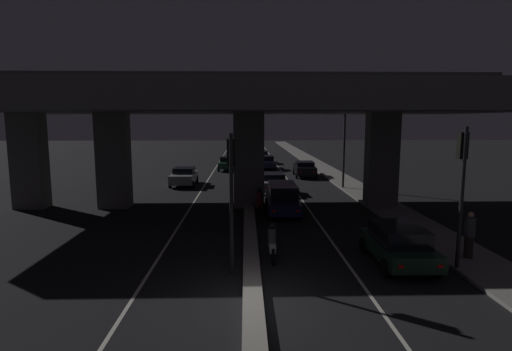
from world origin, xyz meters
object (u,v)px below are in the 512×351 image
car_dark_green_second_oncoming (228,163)px  pedestrian_on_sidewalk (469,235)px  car_dark_blue_second (282,198)px  car_black_fourth (305,169)px  car_silver_lead_oncoming (184,176)px  car_dark_blue_fifth (266,162)px  street_lamp (341,133)px  traffic_light_right_of_median (462,174)px  car_white_sixth (262,157)px  traffic_light_left_of_median (231,179)px  car_dark_green_lead (398,243)px  motorcycle_white_filtering_near (272,244)px  car_silver_third (273,182)px  motorcycle_red_filtering_mid (259,202)px

car_dark_green_second_oncoming → pedestrian_on_sidewalk: pedestrian_on_sidewalk is taller
car_dark_blue_second → car_black_fourth: car_dark_blue_second is taller
car_dark_blue_second → car_silver_lead_oncoming: bearing=35.6°
car_dark_blue_fifth → car_dark_green_second_oncoming: size_ratio=0.94×
street_lamp → traffic_light_right_of_median: bearing=-89.4°
car_white_sixth → car_silver_lead_oncoming: bearing=159.6°
traffic_light_left_of_median → car_dark_blue_second: size_ratio=1.10×
car_dark_green_lead → car_white_sixth: bearing=6.1°
motorcycle_white_filtering_near → pedestrian_on_sidewalk: (7.65, -0.39, 0.42)m
car_dark_green_lead → car_dark_blue_second: car_dark_blue_second is taller
traffic_light_left_of_median → pedestrian_on_sidewalk: 9.54m
car_silver_lead_oncoming → motorcycle_white_filtering_near: bearing=19.2°
car_silver_third → car_black_fourth: car_black_fourth is taller
car_dark_blue_fifth → car_silver_lead_oncoming: bearing=144.7°
motorcycle_white_filtering_near → pedestrian_on_sidewalk: size_ratio=1.03×
street_lamp → car_black_fourth: (-1.74, 7.25, -3.73)m
car_dark_green_lead → motorcycle_white_filtering_near: size_ratio=2.16×
car_dark_green_lead → traffic_light_left_of_median: bearing=96.8°
traffic_light_left_of_median → motorcycle_red_filtering_mid: size_ratio=2.68×
traffic_light_left_of_median → motorcycle_white_filtering_near: bearing=40.8°
street_lamp → motorcycle_white_filtering_near: street_lamp is taller
car_dark_blue_fifth → motorcycle_white_filtering_near: bearing=176.1°
car_black_fourth → motorcycle_red_filtering_mid: bearing=163.8°
street_lamp → motorcycle_red_filtering_mid: street_lamp is taller
traffic_light_left_of_median → car_silver_third: 16.70m
pedestrian_on_sidewalk → street_lamp: bearing=94.1°
car_dark_blue_second → motorcycle_white_filtering_near: car_dark_blue_second is taller
motorcycle_white_filtering_near → pedestrian_on_sidewalk: pedestrian_on_sidewalk is taller
traffic_light_left_of_median → car_dark_blue_fifth: (2.85, 31.08, -2.63)m
car_dark_blue_fifth → motorcycle_white_filtering_near: car_dark_blue_fifth is taller
car_silver_third → pedestrian_on_sidewalk: (6.59, -15.34, 0.26)m
car_dark_blue_fifth → car_black_fourth: bearing=-152.9°
car_white_sixth → pedestrian_on_sidewalk: bearing=-167.9°
traffic_light_right_of_median → car_silver_lead_oncoming: bearing=123.2°
traffic_light_right_of_median → car_silver_third: size_ratio=1.18×
car_white_sixth → motorcycle_white_filtering_near: 36.32m
car_silver_third → car_dark_green_lead: bearing=-168.0°
car_black_fourth → traffic_light_right_of_median: bearing=-173.8°
traffic_light_right_of_median → car_silver_lead_oncoming: 23.79m
car_white_sixth → car_silver_lead_oncoming: car_white_sixth is taller
car_silver_third → car_silver_lead_oncoming: (-7.33, 3.49, -0.02)m
traffic_light_left_of_median → pedestrian_on_sidewalk: traffic_light_left_of_median is taller
car_dark_green_lead → car_dark_green_second_oncoming: (-7.83, 29.59, -0.05)m
car_silver_third → motorcycle_white_filtering_near: car_silver_third is taller
car_dark_green_second_oncoming → car_black_fourth: bearing=56.8°
car_dark_blue_second → car_dark_green_second_oncoming: car_dark_blue_second is taller
traffic_light_left_of_median → car_dark_blue_second: (2.67, 9.20, -2.49)m
traffic_light_right_of_median → car_dark_green_lead: traffic_light_right_of_median is taller
motorcycle_red_filtering_mid → motorcycle_white_filtering_near: bearing=-178.7°
car_dark_green_lead → car_dark_blue_fifth: 30.56m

